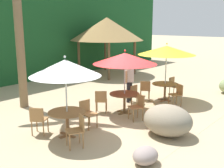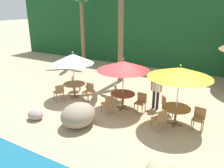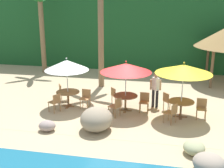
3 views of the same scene
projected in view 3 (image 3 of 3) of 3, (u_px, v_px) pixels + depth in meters
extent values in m
plane|color=tan|center=(116.00, 113.00, 13.53)|extent=(120.00, 120.00, 0.00)
cube|color=tan|center=(116.00, 112.00, 13.53)|extent=(18.00, 5.20, 0.01)
cube|color=#194C23|center=(140.00, 26.00, 21.11)|extent=(28.00, 2.40, 6.00)
ellipsoid|color=gray|center=(47.00, 126.00, 11.68)|extent=(0.67, 0.57, 0.42)
ellipsoid|color=#9CA176|center=(194.00, 147.00, 10.00)|extent=(0.72, 0.85, 0.44)
ellipsoid|color=gray|center=(209.00, 163.00, 8.97)|extent=(0.97, 0.95, 0.56)
ellipsoid|color=gray|center=(96.00, 119.00, 11.68)|extent=(1.26, 1.47, 0.91)
cylinder|color=silver|center=(68.00, 85.00, 13.97)|extent=(0.04, 0.04, 2.13)
cone|color=white|center=(67.00, 65.00, 13.69)|extent=(2.03, 2.03, 0.47)
sphere|color=white|center=(66.00, 58.00, 13.60)|extent=(0.07, 0.07, 0.07)
cube|color=brown|center=(68.00, 106.00, 14.27)|extent=(0.60, 0.12, 0.03)
cube|color=brown|center=(68.00, 106.00, 14.27)|extent=(0.12, 0.60, 0.03)
cylinder|color=brown|center=(68.00, 99.00, 14.16)|extent=(0.09, 0.09, 0.71)
cylinder|color=brown|center=(68.00, 92.00, 14.06)|extent=(1.10, 1.10, 0.03)
cylinder|color=#9E7042|center=(88.00, 105.00, 13.79)|extent=(0.04, 0.04, 0.45)
cylinder|color=#9E7042|center=(80.00, 104.00, 13.88)|extent=(0.04, 0.04, 0.45)
cylinder|color=#9E7042|center=(90.00, 103.00, 14.12)|extent=(0.04, 0.04, 0.45)
cylinder|color=#9E7042|center=(83.00, 102.00, 14.21)|extent=(0.04, 0.04, 0.45)
cube|color=#9E7042|center=(85.00, 99.00, 13.93)|extent=(0.44, 0.44, 0.03)
cube|color=#9E7042|center=(86.00, 93.00, 14.06)|extent=(0.42, 0.06, 0.42)
cylinder|color=#9E7042|center=(67.00, 95.00, 15.19)|extent=(0.04, 0.04, 0.45)
cylinder|color=#9E7042|center=(69.00, 97.00, 14.87)|extent=(0.04, 0.04, 0.45)
cylinder|color=#9E7042|center=(60.00, 96.00, 15.07)|extent=(0.04, 0.04, 0.45)
cylinder|color=#9E7042|center=(62.00, 98.00, 14.75)|extent=(0.04, 0.04, 0.45)
cube|color=#9E7042|center=(64.00, 92.00, 14.90)|extent=(0.58, 0.58, 0.03)
cube|color=#9E7042|center=(60.00, 89.00, 14.78)|extent=(0.25, 0.37, 0.42)
cylinder|color=#9E7042|center=(49.00, 107.00, 13.55)|extent=(0.04, 0.04, 0.45)
cylinder|color=#9E7042|center=(55.00, 105.00, 13.82)|extent=(0.04, 0.04, 0.45)
cylinder|color=#9E7042|center=(54.00, 109.00, 13.33)|extent=(0.04, 0.04, 0.45)
cylinder|color=#9E7042|center=(60.00, 107.00, 13.60)|extent=(0.04, 0.04, 0.45)
cube|color=#9E7042|center=(54.00, 102.00, 13.51)|extent=(0.57, 0.57, 0.03)
cube|color=#9E7042|center=(57.00, 99.00, 13.33)|extent=(0.23, 0.39, 0.42)
cylinder|color=silver|center=(126.00, 89.00, 13.45)|extent=(0.04, 0.04, 2.13)
cone|color=red|center=(126.00, 68.00, 13.18)|extent=(2.29, 2.29, 0.39)
sphere|color=red|center=(126.00, 62.00, 13.10)|extent=(0.07, 0.07, 0.07)
cube|color=brown|center=(125.00, 110.00, 13.75)|extent=(0.60, 0.12, 0.03)
cube|color=brown|center=(125.00, 110.00, 13.75)|extent=(0.12, 0.60, 0.03)
cylinder|color=brown|center=(125.00, 103.00, 13.65)|extent=(0.09, 0.09, 0.71)
cylinder|color=brown|center=(126.00, 96.00, 13.55)|extent=(1.10, 1.10, 0.03)
cylinder|color=#9E7042|center=(147.00, 109.00, 13.32)|extent=(0.04, 0.04, 0.45)
cylinder|color=#9E7042|center=(139.00, 108.00, 13.39)|extent=(0.04, 0.04, 0.45)
cylinder|color=#9E7042|center=(148.00, 106.00, 13.66)|extent=(0.04, 0.04, 0.45)
cylinder|color=#9E7042|center=(140.00, 106.00, 13.73)|extent=(0.04, 0.04, 0.45)
cube|color=#9E7042|center=(144.00, 102.00, 13.46)|extent=(0.42, 0.42, 0.03)
cube|color=#9E7042|center=(145.00, 97.00, 13.59)|extent=(0.42, 0.04, 0.42)
cylinder|color=#9E7042|center=(118.00, 99.00, 14.65)|extent=(0.04, 0.04, 0.45)
cylinder|color=#9E7042|center=(122.00, 101.00, 14.35)|extent=(0.04, 0.04, 0.45)
cylinder|color=#9E7042|center=(112.00, 100.00, 14.50)|extent=(0.04, 0.04, 0.45)
cylinder|color=#9E7042|center=(115.00, 102.00, 14.20)|extent=(0.04, 0.04, 0.45)
cube|color=#9E7042|center=(117.00, 96.00, 14.35)|extent=(0.59, 0.59, 0.03)
cube|color=#9E7042|center=(113.00, 92.00, 14.21)|extent=(0.29, 0.35, 0.42)
cylinder|color=#9E7042|center=(109.00, 112.00, 13.01)|extent=(0.04, 0.04, 0.45)
cylinder|color=#9E7042|center=(113.00, 109.00, 13.28)|extent=(0.04, 0.04, 0.45)
cylinder|color=#9E7042|center=(115.00, 114.00, 12.80)|extent=(0.04, 0.04, 0.45)
cylinder|color=#9E7042|center=(120.00, 111.00, 13.08)|extent=(0.04, 0.04, 0.45)
cube|color=#9E7042|center=(114.00, 106.00, 12.97)|extent=(0.56, 0.56, 0.03)
cube|color=#9E7042|center=(118.00, 103.00, 12.80)|extent=(0.21, 0.39, 0.42)
cylinder|color=silver|center=(182.00, 93.00, 12.70)|extent=(0.04, 0.04, 2.26)
cone|color=yellow|center=(184.00, 69.00, 12.41)|extent=(2.38, 2.38, 0.37)
sphere|color=yellow|center=(184.00, 63.00, 12.33)|extent=(0.07, 0.07, 0.07)
cube|color=brown|center=(180.00, 117.00, 13.02)|extent=(0.60, 0.12, 0.03)
cube|color=brown|center=(180.00, 117.00, 13.02)|extent=(0.12, 0.60, 0.03)
cylinder|color=brown|center=(181.00, 109.00, 12.92)|extent=(0.09, 0.09, 0.71)
cylinder|color=brown|center=(181.00, 101.00, 12.82)|extent=(1.10, 1.10, 0.03)
cylinder|color=#9E7042|center=(205.00, 116.00, 12.55)|extent=(0.04, 0.04, 0.45)
cylinder|color=#9E7042|center=(197.00, 115.00, 12.63)|extent=(0.04, 0.04, 0.45)
cylinder|color=#9E7042|center=(205.00, 113.00, 12.88)|extent=(0.04, 0.04, 0.45)
cylinder|color=#9E7042|center=(197.00, 112.00, 12.97)|extent=(0.04, 0.04, 0.45)
cube|color=#9E7042|center=(201.00, 109.00, 12.69)|extent=(0.44, 0.44, 0.03)
cube|color=#9E7042|center=(202.00, 103.00, 12.82)|extent=(0.42, 0.06, 0.42)
cylinder|color=#9E7042|center=(170.00, 104.00, 13.93)|extent=(0.04, 0.04, 0.45)
cylinder|color=#9E7042|center=(175.00, 107.00, 13.62)|extent=(0.04, 0.04, 0.45)
cylinder|color=#9E7042|center=(164.00, 105.00, 13.78)|extent=(0.04, 0.04, 0.45)
cylinder|color=#9E7042|center=(168.00, 108.00, 13.47)|extent=(0.04, 0.04, 0.45)
cube|color=#9E7042|center=(169.00, 101.00, 13.63)|extent=(0.59, 0.59, 0.03)
cube|color=#9E7042|center=(166.00, 98.00, 13.50)|extent=(0.28, 0.36, 0.42)
cylinder|color=#9E7042|center=(164.00, 118.00, 12.37)|extent=(0.04, 0.04, 0.45)
cylinder|color=#9E7042|center=(168.00, 116.00, 12.62)|extent=(0.04, 0.04, 0.45)
cylinder|color=#9E7042|center=(171.00, 120.00, 12.13)|extent=(0.04, 0.04, 0.45)
cylinder|color=#9E7042|center=(176.00, 118.00, 12.38)|extent=(0.04, 0.04, 0.45)
cube|color=#9E7042|center=(170.00, 113.00, 12.30)|extent=(0.58, 0.58, 0.03)
cube|color=#9E7042|center=(174.00, 109.00, 12.12)|extent=(0.25, 0.38, 0.42)
cylinder|color=brown|center=(42.00, 34.00, 19.87)|extent=(0.32, 0.32, 5.16)
cylinder|color=brown|center=(101.00, 28.00, 16.46)|extent=(0.32, 0.32, 6.68)
cylinder|color=brown|center=(207.00, 60.00, 19.15)|extent=(0.16, 0.16, 2.20)
cylinder|color=brown|center=(212.00, 69.00, 16.78)|extent=(0.16, 0.16, 2.20)
cylinder|color=#232328|center=(153.00, 98.00, 14.10)|extent=(0.13, 0.13, 0.86)
cylinder|color=#232328|center=(157.00, 98.00, 14.07)|extent=(0.13, 0.13, 0.86)
cube|color=white|center=(156.00, 84.00, 13.88)|extent=(0.37, 0.39, 0.58)
cylinder|color=tan|center=(151.00, 84.00, 13.93)|extent=(0.08, 0.08, 0.50)
cylinder|color=tan|center=(160.00, 85.00, 13.85)|extent=(0.08, 0.08, 0.50)
sphere|color=tan|center=(156.00, 75.00, 13.76)|extent=(0.21, 0.21, 0.21)
sphere|color=black|center=(156.00, 74.00, 13.74)|extent=(0.18, 0.18, 0.18)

